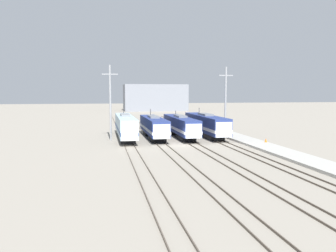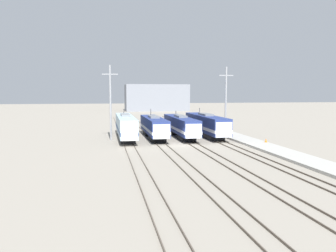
# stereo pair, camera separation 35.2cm
# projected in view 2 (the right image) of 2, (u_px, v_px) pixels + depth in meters

# --- Properties ---
(ground_plane) EXTENTS (400.00, 400.00, 0.00)m
(ground_plane) POSITION_uv_depth(u_px,v_px,m) (178.00, 145.00, 50.83)
(ground_plane) COLOR gray
(rail_pair_far_left) EXTENTS (1.51, 120.00, 0.15)m
(rail_pair_far_left) POSITION_uv_depth(u_px,v_px,m) (129.00, 146.00, 49.40)
(rail_pair_far_left) COLOR #4C4238
(rail_pair_far_left) RESTS_ON ground_plane
(rail_pair_center_left) EXTENTS (1.51, 120.00, 0.15)m
(rail_pair_center_left) POSITION_uv_depth(u_px,v_px,m) (162.00, 145.00, 50.35)
(rail_pair_center_left) COLOR #4C4238
(rail_pair_center_left) RESTS_ON ground_plane
(rail_pair_center_right) EXTENTS (1.51, 120.00, 0.15)m
(rail_pair_center_right) POSITION_uv_depth(u_px,v_px,m) (193.00, 144.00, 51.29)
(rail_pair_center_right) COLOR #4C4238
(rail_pair_center_right) RESTS_ON ground_plane
(rail_pair_far_right) EXTENTS (1.51, 120.00, 0.15)m
(rail_pair_far_right) POSITION_uv_depth(u_px,v_px,m) (223.00, 143.00, 52.24)
(rail_pair_far_right) COLOR #4C4238
(rail_pair_far_right) RESTS_ON ground_plane
(locomotive_far_left) EXTENTS (2.77, 19.17, 5.00)m
(locomotive_far_left) POSITION_uv_depth(u_px,v_px,m) (126.00, 126.00, 57.09)
(locomotive_far_left) COLOR #232326
(locomotive_far_left) RESTS_ON ground_plane
(locomotive_center_left) EXTENTS (2.95, 16.65, 5.05)m
(locomotive_center_left) POSITION_uv_depth(u_px,v_px,m) (154.00, 127.00, 57.96)
(locomotive_center_left) COLOR black
(locomotive_center_left) RESTS_ON ground_plane
(locomotive_center_right) EXTENTS (2.88, 18.08, 4.60)m
(locomotive_center_right) POSITION_uv_depth(u_px,v_px,m) (181.00, 126.00, 59.20)
(locomotive_center_right) COLOR black
(locomotive_center_right) RESTS_ON ground_plane
(locomotive_far_right) EXTENTS (3.02, 19.10, 5.08)m
(locomotive_far_right) POSITION_uv_depth(u_px,v_px,m) (207.00, 125.00, 60.67)
(locomotive_far_right) COLOR black
(locomotive_far_right) RESTS_ON ground_plane
(catenary_tower_left) EXTENTS (2.64, 0.33, 12.66)m
(catenary_tower_left) POSITION_uv_depth(u_px,v_px,m) (110.00, 102.00, 55.00)
(catenary_tower_left) COLOR gray
(catenary_tower_left) RESTS_ON ground_plane
(catenary_tower_right) EXTENTS (2.64, 0.33, 12.66)m
(catenary_tower_right) POSITION_uv_depth(u_px,v_px,m) (226.00, 101.00, 58.88)
(catenary_tower_right) COLOR gray
(catenary_tower_right) RESTS_ON ground_plane
(platform) EXTENTS (4.00, 120.00, 0.35)m
(platform) POSITION_uv_depth(u_px,v_px,m) (250.00, 141.00, 53.09)
(platform) COLOR #A8A59E
(platform) RESTS_ON ground_plane
(traffic_cone) EXTENTS (0.38, 0.38, 0.61)m
(traffic_cone) POSITION_uv_depth(u_px,v_px,m) (266.00, 140.00, 51.04)
(traffic_cone) COLOR orange
(traffic_cone) RESTS_ON platform
(depot_building) EXTENTS (27.71, 14.14, 11.72)m
(depot_building) POSITION_uv_depth(u_px,v_px,m) (156.00, 98.00, 147.48)
(depot_building) COLOR gray
(depot_building) RESTS_ON ground_plane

